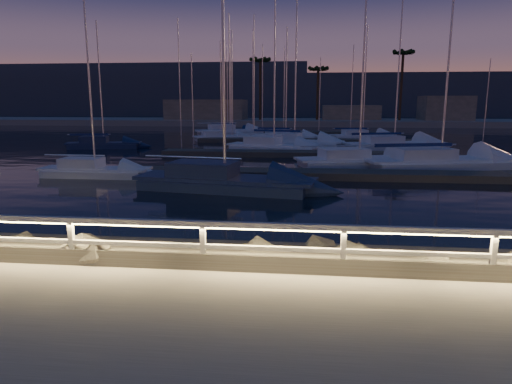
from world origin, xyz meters
The scene contains 23 objects.
ground centered at (0.00, 0.00, 0.00)m, with size 400.00×400.00×0.00m, color #A09991.
harbor_water centered at (0.00, 31.22, -0.97)m, with size 400.00×440.00×0.60m.
guard_rail centered at (-0.07, 0.00, 0.77)m, with size 44.11×0.12×1.06m.
riprap centered at (-3.02, 1.22, -0.16)m, with size 39.09×3.05×1.35m.
floating_docks centered at (0.00, 32.50, -0.40)m, with size 22.00×36.00×0.40m.
far_shore centered at (-0.12, 74.05, 0.29)m, with size 160.00×14.00×5.20m.
palm_left centered at (-8.00, 72.00, 10.14)m, with size 3.00×3.00×11.20m.
palm_center centered at (2.00, 73.00, 8.78)m, with size 3.00×3.00×9.70m.
palm_right centered at (16.00, 72.00, 11.03)m, with size 3.00×3.00×12.20m.
distant_hills centered at (-22.13, 133.69, 4.74)m, with size 230.00×37.50×18.00m.
sailboat_a centered at (-11.79, 15.04, -0.20)m, with size 6.16×1.92×10.50m.
sailboat_b centered at (-3.90, 12.04, -0.13)m, with size 8.94×3.94×14.75m.
sailboat_c centered at (3.44, 20.96, -0.16)m, with size 8.61×4.62×14.09m.
sailboat_e centered at (-18.21, 30.25, -0.19)m, with size 6.74×3.28×11.13m.
sailboat_f centered at (-2.74, 29.49, -0.15)m, with size 8.31×4.71×13.68m.
sailboat_g centered at (-1.14, 33.85, -0.14)m, with size 9.29×4.60×15.19m.
sailboat_h centered at (8.49, 20.69, -0.13)m, with size 10.29×5.27×16.77m.
sailboat_i centered at (-9.15, 39.80, -0.20)m, with size 6.28×4.01×10.50m.
sailboat_j centered at (-2.26, 41.28, -0.19)m, with size 7.23×2.96×11.98m.
sailboat_k centered at (6.31, 43.28, -0.20)m, with size 7.55×3.87×12.35m.
sailboat_l centered at (7.80, 32.62, -0.16)m, with size 9.43×5.35×15.40m.
sailboat_m centered at (-10.02, 51.72, -0.18)m, with size 6.88×3.27×11.38m.
sailboat_n centered at (-9.69, 48.37, -0.12)m, with size 8.90×5.80×14.84m.
Camera 1 is at (0.18, -9.28, 3.58)m, focal length 32.00 mm.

